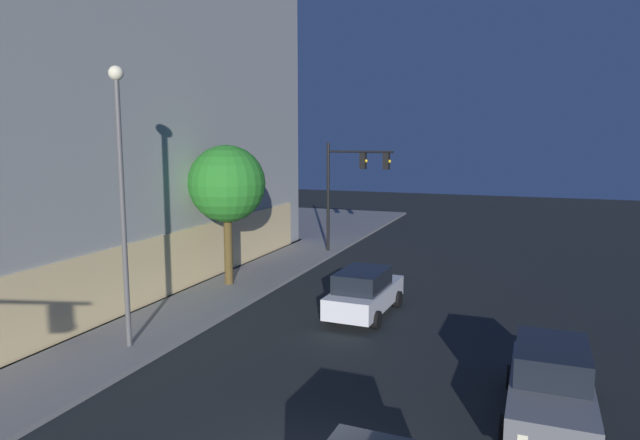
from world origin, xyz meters
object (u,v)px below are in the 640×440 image
(car_grey, at_px, (551,383))
(traffic_light_far_corner, at_px, (352,176))
(car_white, at_px, (364,292))
(street_lamp_sidewalk, at_px, (121,176))
(sidewalk_tree, at_px, (227,184))

(car_grey, bearing_deg, traffic_light_far_corner, 31.53)
(traffic_light_far_corner, bearing_deg, car_white, -159.92)
(traffic_light_far_corner, height_order, street_lamp_sidewalk, street_lamp_sidewalk)
(car_grey, bearing_deg, car_white, 46.18)
(sidewalk_tree, bearing_deg, street_lamp_sidewalk, -173.26)
(car_white, bearing_deg, traffic_light_far_corner, 20.08)
(street_lamp_sidewalk, height_order, car_white, street_lamp_sidewalk)
(traffic_light_far_corner, bearing_deg, sidewalk_tree, 160.80)
(traffic_light_far_corner, xyz_separation_m, sidewalk_tree, (-8.63, 3.01, 0.11))
(street_lamp_sidewalk, xyz_separation_m, sidewalk_tree, (7.86, 0.93, -0.86))
(street_lamp_sidewalk, bearing_deg, traffic_light_far_corner, -7.18)
(traffic_light_far_corner, relative_size, car_grey, 1.31)
(street_lamp_sidewalk, relative_size, car_grey, 1.81)
(street_lamp_sidewalk, relative_size, car_white, 1.86)
(car_white, bearing_deg, street_lamp_sidewalk, 135.53)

